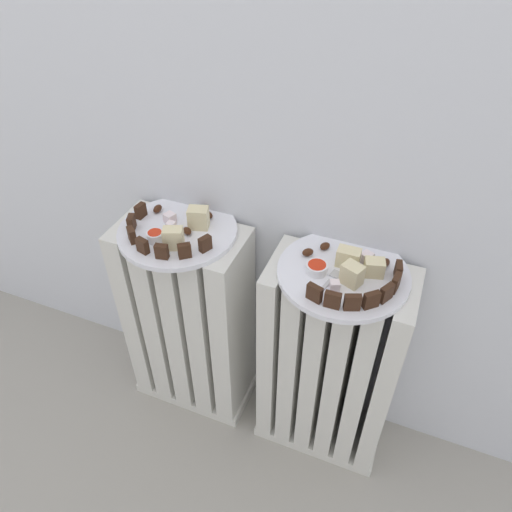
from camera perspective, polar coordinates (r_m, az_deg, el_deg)
ground_plane at (r=1.40m, az=-4.76°, el=-26.41°), size 6.00×6.00×0.00m
radiator_left at (r=1.34m, az=-7.92°, el=-7.77°), size 0.34×0.18×0.60m
radiator_right at (r=1.25m, az=8.64°, el=-12.77°), size 0.34×0.18×0.60m
plate_left at (r=1.13m, az=-9.33°, el=2.94°), size 0.28×0.28×0.01m
plate_right at (r=1.02m, az=10.35°, el=-2.06°), size 0.28×0.28×0.01m
dark_cake_slice_left_0 at (r=1.17m, az=-13.60°, el=5.27°), size 0.02×0.03×0.03m
dark_cake_slice_left_1 at (r=1.14m, az=-14.64°, el=3.89°), size 0.02×0.03×0.03m
dark_cake_slice_left_2 at (r=1.10m, az=-14.61°, el=2.43°), size 0.03×0.03×0.03m
dark_cake_slice_left_3 at (r=1.06m, az=-13.40°, el=1.20°), size 0.03×0.02×0.03m
dark_cake_slice_left_4 at (r=1.04m, az=-11.20°, el=0.52°), size 0.03×0.02×0.03m
dark_cake_slice_left_5 at (r=1.03m, az=-8.53°, el=0.62°), size 0.03×0.03×0.03m
dark_cake_slice_left_6 at (r=1.05m, az=-6.09°, el=1.47°), size 0.02×0.03×0.03m
marble_cake_slice_left_0 at (r=1.11m, az=-6.89°, el=4.54°), size 0.05×0.05×0.05m
marble_cake_slice_left_1 at (r=1.06m, az=-9.83°, el=2.10°), size 0.05×0.04×0.05m
turkish_delight_left_0 at (r=1.12m, az=-10.10°, el=3.57°), size 0.02×0.02×0.02m
turkish_delight_left_1 at (r=1.14m, az=-10.24°, el=4.50°), size 0.03×0.03×0.02m
medjool_date_left_0 at (r=1.15m, az=-5.75°, el=4.93°), size 0.03×0.03×0.02m
medjool_date_left_1 at (r=1.19m, az=-11.67°, el=5.54°), size 0.02×0.03×0.02m
medjool_date_left_2 at (r=1.17m, az=-6.45°, el=5.58°), size 0.03×0.03×0.02m
medjool_date_left_3 at (r=1.10m, az=-8.22°, el=2.96°), size 0.03×0.03×0.02m
jam_bowl_left at (r=1.09m, az=-11.94°, el=2.36°), size 0.04×0.04×0.02m
dark_cake_slice_right_0 at (r=0.93m, az=6.99°, el=-4.40°), size 0.03×0.02×0.04m
dark_cake_slice_right_1 at (r=0.92m, az=9.11°, el=-5.20°), size 0.03×0.01×0.04m
dark_cake_slice_right_2 at (r=0.92m, az=11.44°, el=-5.46°), size 0.03×0.02×0.04m
dark_cake_slice_right_3 at (r=0.94m, az=13.60°, el=-5.13°), size 0.03×0.03×0.04m
dark_cake_slice_right_4 at (r=0.96m, az=15.30°, el=-4.29°), size 0.03×0.03×0.04m
dark_cake_slice_right_5 at (r=0.98m, az=16.33°, el=-3.10°), size 0.02×0.03×0.04m
dark_cake_slice_right_6 at (r=1.01m, az=16.61°, el=-1.73°), size 0.02×0.03×0.04m
marble_cake_slice_right_0 at (r=1.02m, az=10.95°, el=-0.19°), size 0.05×0.03×0.04m
marble_cake_slice_right_1 at (r=0.98m, az=11.39°, el=-2.18°), size 0.05×0.04×0.05m
marble_cake_slice_right_2 at (r=1.01m, az=13.93°, el=-1.34°), size 0.05×0.04×0.04m
turkish_delight_right_0 at (r=1.04m, az=13.07°, el=-0.19°), size 0.03×0.03×0.02m
turkish_delight_right_1 at (r=0.97m, az=9.37°, el=-3.47°), size 0.02×0.02×0.02m
medjool_date_right_0 at (r=1.04m, az=6.20°, el=0.44°), size 0.03×0.03×0.02m
medjool_date_right_1 at (r=1.06m, az=8.23°, el=1.17°), size 0.03×0.03×0.02m
medjool_date_right_2 at (r=1.04m, az=15.14°, el=-0.84°), size 0.02×0.03×0.02m
jam_bowl_right at (r=1.00m, az=7.26°, el=-1.40°), size 0.05×0.05×0.02m
fork at (r=0.98m, az=8.66°, el=-3.11°), size 0.04×0.10×0.00m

